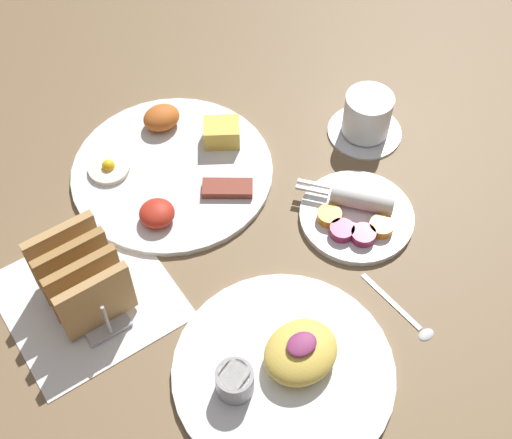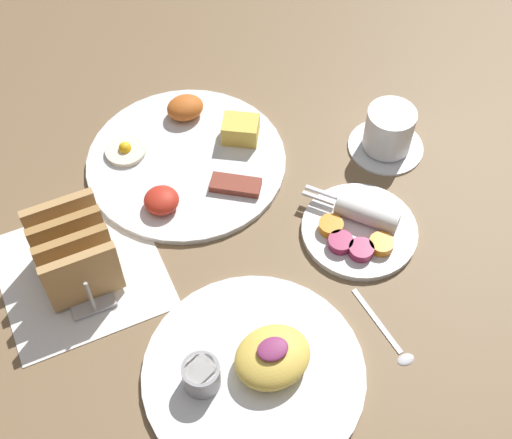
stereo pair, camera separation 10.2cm
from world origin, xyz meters
TOP-DOWN VIEW (x-y plane):
  - ground_plane at (0.00, 0.00)m, footprint 3.00×3.00m
  - napkin_flat at (-0.20, 0.09)m, footprint 0.22×0.22m
  - plate_breakfast at (0.01, 0.22)m, footprint 0.31×0.31m
  - plate_condiments at (0.19, -0.01)m, footprint 0.17×0.18m
  - plate_foreground at (-0.04, -0.15)m, footprint 0.29×0.29m
  - toast_rack at (-0.20, 0.09)m, footprint 0.10×0.15m
  - coffee_cup at (0.31, 0.12)m, footprint 0.12×0.12m
  - teaspoon at (0.14, -0.18)m, footprint 0.03×0.13m

SIDE VIEW (x-z plane):
  - ground_plane at x=0.00m, z-range 0.00..0.00m
  - napkin_flat at x=-0.20m, z-range 0.00..0.00m
  - teaspoon at x=0.14m, z-range 0.00..0.01m
  - plate_breakfast at x=0.01m, z-range -0.01..0.03m
  - plate_condiments at x=0.19m, z-range -0.01..0.03m
  - plate_foreground at x=-0.04m, z-range -0.01..0.04m
  - coffee_cup at x=0.31m, z-range 0.00..0.08m
  - toast_rack at x=-0.20m, z-range 0.00..0.10m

